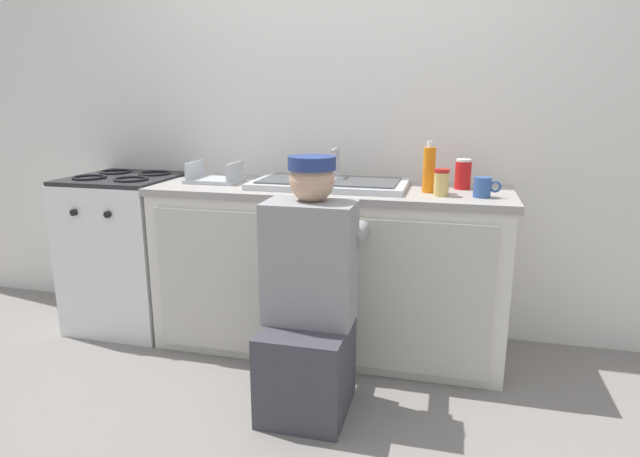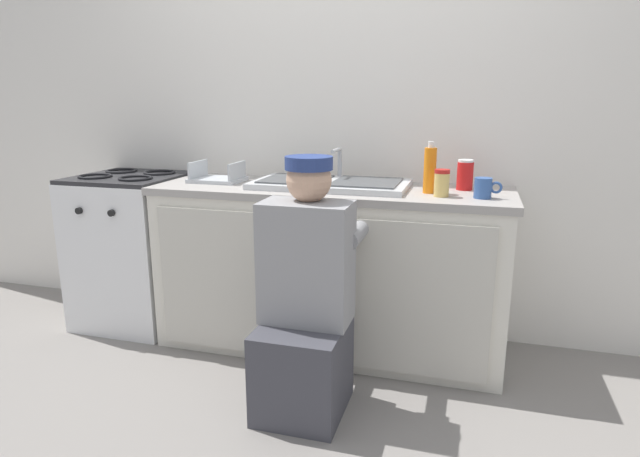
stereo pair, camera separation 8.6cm
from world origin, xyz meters
The scene contains 12 objects.
ground_plane centered at (0.00, 0.00, 0.00)m, with size 12.00×12.00×0.00m, color gray.
back_wall centered at (0.00, 0.65, 1.25)m, with size 6.00×0.10×2.50m, color silver.
counter_cabinet centered at (0.00, 0.29, 0.42)m, with size 1.82×0.62×0.85m.
countertop centered at (0.00, 0.30, 0.87)m, with size 1.86×0.62×0.04m, color #9E9993.
sink_double_basin centered at (0.00, 0.30, 0.90)m, with size 0.80×0.44×0.19m.
stove_range centered at (-1.23, 0.30, 0.45)m, with size 0.59×0.62×0.91m.
plumber_person centered at (0.06, -0.33, 0.46)m, with size 0.42×0.61×1.10m.
condiment_jar centered at (0.57, 0.17, 0.95)m, with size 0.07×0.07×0.13m.
soda_cup_red centered at (0.67, 0.40, 0.96)m, with size 0.08×0.08×0.15m.
dish_rack_tray centered at (-0.65, 0.30, 0.91)m, with size 0.28×0.22×0.11m.
coffee_mug centered at (0.76, 0.18, 0.93)m, with size 0.13×0.08×0.09m.
soap_bottle_orange centered at (0.51, 0.26, 1.00)m, with size 0.06×0.06×0.25m.
Camera 2 is at (0.72, -2.37, 1.34)m, focal length 30.00 mm.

